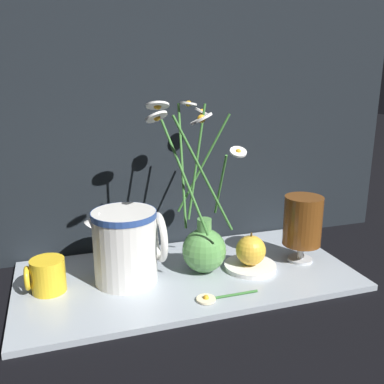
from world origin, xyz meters
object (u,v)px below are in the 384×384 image
(vase_with_flowers, at_px, (203,241))
(ceramic_pitcher, at_px, (127,243))
(tea_glass, at_px, (303,222))
(orange_fruit, at_px, (251,250))
(yellow_mug, at_px, (47,276))

(vase_with_flowers, relative_size, ceramic_pitcher, 2.25)
(ceramic_pitcher, xyz_separation_m, tea_glass, (0.38, -0.03, 0.01))
(ceramic_pitcher, relative_size, orange_fruit, 2.20)
(vase_with_flowers, xyz_separation_m, orange_fruit, (0.10, -0.02, -0.03))
(vase_with_flowers, xyz_separation_m, ceramic_pitcher, (-0.16, 0.01, 0.01))
(yellow_mug, bearing_deg, tea_glass, -3.13)
(vase_with_flowers, distance_m, tea_glass, 0.23)
(yellow_mug, height_order, ceramic_pitcher, ceramic_pitcher)
(yellow_mug, bearing_deg, ceramic_pitcher, -1.06)
(vase_with_flowers, distance_m, orange_fruit, 0.11)
(yellow_mug, relative_size, orange_fruit, 1.04)
(tea_glass, bearing_deg, vase_with_flowers, 175.60)
(yellow_mug, relative_size, tea_glass, 0.50)
(tea_glass, bearing_deg, yellow_mug, 176.87)
(orange_fruit, bearing_deg, tea_glass, 0.81)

